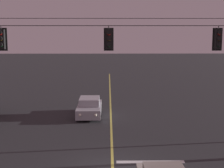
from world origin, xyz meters
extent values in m
cube|color=#D1C64C|center=(0.00, 8.20, 0.00)|extent=(0.14, 60.00, 0.01)
cube|color=silver|center=(1.90, 1.60, 0.00)|extent=(3.40, 0.36, 0.01)
cylinder|color=black|center=(0.00, 2.20, 6.71)|extent=(15.69, 0.03, 0.03)
cylinder|color=black|center=(0.00, 2.20, 7.06)|extent=(15.69, 0.02, 0.02)
cylinder|color=black|center=(-5.40, 2.20, 6.62)|extent=(0.04, 0.04, 0.18)
cube|color=black|center=(-5.40, 2.20, 6.05)|extent=(0.32, 0.26, 0.96)
cube|color=black|center=(-5.40, 2.34, 6.05)|extent=(0.48, 0.03, 1.12)
sphere|color=red|center=(-5.40, 2.04, 6.34)|extent=(0.17, 0.17, 0.17)
cylinder|color=black|center=(-5.40, 2.00, 6.38)|extent=(0.20, 0.10, 0.20)
sphere|color=#3D280A|center=(-5.40, 2.04, 6.05)|extent=(0.17, 0.17, 0.17)
cylinder|color=black|center=(-5.40, 2.00, 6.09)|extent=(0.20, 0.10, 0.20)
sphere|color=black|center=(-5.40, 2.04, 5.76)|extent=(0.17, 0.17, 0.17)
cylinder|color=black|center=(-5.40, 2.00, 5.80)|extent=(0.20, 0.10, 0.20)
cylinder|color=black|center=(-0.17, 2.20, 6.62)|extent=(0.04, 0.04, 0.18)
cube|color=black|center=(-0.17, 2.20, 6.05)|extent=(0.32, 0.26, 0.96)
cube|color=black|center=(-0.17, 2.34, 6.05)|extent=(0.48, 0.03, 1.12)
sphere|color=red|center=(-0.17, 2.04, 6.34)|extent=(0.17, 0.17, 0.17)
cylinder|color=black|center=(-0.17, 2.00, 6.38)|extent=(0.20, 0.10, 0.20)
sphere|color=#3D280A|center=(-0.17, 2.04, 6.05)|extent=(0.17, 0.17, 0.17)
cylinder|color=black|center=(-0.17, 2.00, 6.09)|extent=(0.20, 0.10, 0.20)
sphere|color=black|center=(-0.17, 2.04, 5.76)|extent=(0.17, 0.17, 0.17)
cylinder|color=black|center=(-0.17, 2.00, 5.80)|extent=(0.20, 0.10, 0.20)
cylinder|color=black|center=(5.20, 2.20, 6.62)|extent=(0.04, 0.04, 0.18)
cube|color=black|center=(5.20, 2.20, 6.05)|extent=(0.32, 0.26, 0.96)
cube|color=black|center=(5.20, 2.34, 6.05)|extent=(0.48, 0.03, 1.12)
sphere|color=red|center=(5.20, 2.04, 6.34)|extent=(0.17, 0.17, 0.17)
cylinder|color=black|center=(5.20, 2.00, 6.38)|extent=(0.20, 0.10, 0.20)
sphere|color=#3D280A|center=(5.20, 2.04, 6.05)|extent=(0.17, 0.17, 0.17)
cylinder|color=black|center=(5.20, 2.00, 6.09)|extent=(0.20, 0.10, 0.20)
sphere|color=black|center=(5.20, 2.04, 5.76)|extent=(0.17, 0.17, 0.17)
cylinder|color=black|center=(5.20, 2.00, 5.80)|extent=(0.20, 0.10, 0.20)
cube|color=#A5A5AD|center=(-1.65, 11.24, 0.51)|extent=(1.80, 4.30, 0.68)
cube|color=#A5A5AD|center=(-1.65, 11.36, 1.12)|extent=(1.51, 2.15, 0.54)
cube|color=black|center=(-1.65, 10.42, 1.12)|extent=(1.40, 0.21, 0.48)
cube|color=black|center=(-1.65, 12.42, 1.12)|extent=(1.37, 0.18, 0.46)
cylinder|color=black|center=(-0.86, 9.90, 0.32)|extent=(0.22, 0.64, 0.64)
cylinder|color=black|center=(-2.44, 9.90, 0.32)|extent=(0.22, 0.64, 0.64)
cylinder|color=black|center=(-0.86, 12.57, 0.32)|extent=(0.22, 0.64, 0.64)
cylinder|color=black|center=(-2.44, 12.57, 0.32)|extent=(0.22, 0.64, 0.64)
sphere|color=white|center=(-1.09, 9.07, 0.57)|extent=(0.20, 0.20, 0.20)
sphere|color=white|center=(-2.21, 9.07, 0.57)|extent=(0.20, 0.20, 0.20)
camera|label=1|loc=(-0.20, -14.66, 6.38)|focal=54.97mm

